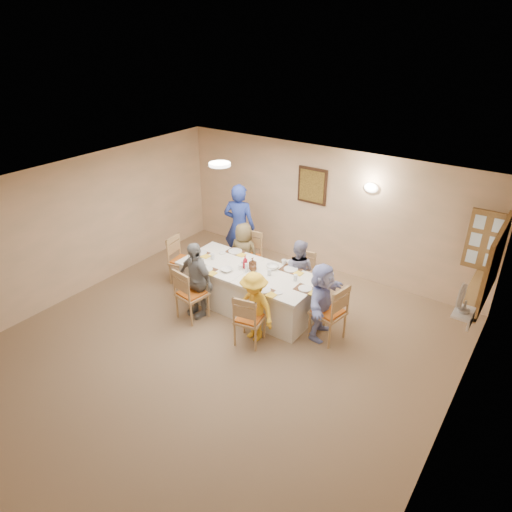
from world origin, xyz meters
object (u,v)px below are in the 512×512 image
Objects in this scene: chair_right_end at (328,311)px; diner_back_right at (298,271)px; chair_front_right at (250,318)px; diner_front_left at (196,280)px; chair_front_left at (192,293)px; caregiver at (239,227)px; desk_fan at (463,301)px; chair_back_right at (301,277)px; chair_left_end at (183,261)px; serving_hatch at (494,264)px; diner_front_right at (254,307)px; diner_right_end at (321,301)px; chair_back_left at (247,257)px; condiment_ketchup at (245,262)px; diner_back_left at (244,254)px; dining_table at (248,289)px.

diner_back_right is at bearing -114.86° from chair_right_end.
diner_front_left is (-1.20, 0.12, 0.23)m from chair_front_right.
chair_front_left is 0.54× the size of caregiver.
desk_fan reaches higher than chair_front_right.
chair_left_end is (-2.15, -0.80, 0.03)m from chair_back_right.
serving_hatch reaches higher than chair_right_end.
diner_front_right reaches higher than chair_front_right.
diner_right_end reaches higher than chair_left_end.
chair_front_right is 0.70× the size of diner_right_end.
chair_front_left is at bearing -97.05° from chair_back_left.
diner_front_left is (-1.20, -1.48, 0.24)m from chair_back_right.
diner_right_end is (-2.02, 0.31, -0.90)m from desk_fan.
diner_right_end is at bearing -0.81° from condiment_ketchup.
chair_back_right is at bearing 60.98° from diner_front_left.
condiment_ketchup is (0.52, -0.66, 0.26)m from diner_back_left.
chair_left_end is 0.77× the size of diner_back_left.
diner_back_right is at bearing 40.86° from diner_right_end.
serving_hatch is 1.16× the size of diner_right_end.
condiment_ketchup is at bearing -97.25° from chair_left_end.
diner_front_left is (0.95, -0.68, 0.21)m from chair_left_end.
chair_right_end is (0.95, 0.80, 0.05)m from chair_front_right.
serving_hatch is at bearing 128.17° from chair_right_end.
diner_back_right is at bearing -80.52° from chair_left_end.
dining_table is 1.01m from chair_back_left.
chair_left_end is at bearing 49.99° from caregiver.
serving_hatch is 6.37× the size of condiment_ketchup.
condiment_ketchup is (-3.63, -1.02, -0.62)m from serving_hatch.
diner_right_end reaches higher than diner_back_right.
chair_back_left is at bearing 123.79° from condiment_ketchup.
serving_hatch is 4.64m from caregiver.
dining_table is at bearing 123.04° from diner_back_left.
serving_hatch is 0.61× the size of dining_table.
diner_front_right is 1.07m from diner_right_end.
chair_left_end is 0.94× the size of chair_right_end.
chair_front_right is at bearing -50.42° from condiment_ketchup.
dining_table is 0.94m from diner_back_left.
diner_back_left is at bearing -9.31° from diner_back_right.
desk_fan is 0.31× the size of chair_back_left.
chair_front_right is at bearing -39.17° from chair_right_end.
dining_table is at bearing 58.59° from diner_front_left.
chair_front_left is at bearing -138.17° from chair_left_end.
diner_back_left is at bearing -175.08° from serving_hatch.
chair_front_left is 1.49m from diner_back_left.
chair_front_right is at bearing 113.72° from caregiver.
chair_back_left is 1.01× the size of chair_front_left.
chair_back_right is 2.00m from chair_front_left.
dining_table is 0.93m from diner_front_right.
chair_back_left is 1.60m from chair_front_left.
chair_right_end is (-2.00, -1.04, -1.00)m from serving_hatch.
chair_right_end reaches higher than chair_back_right.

